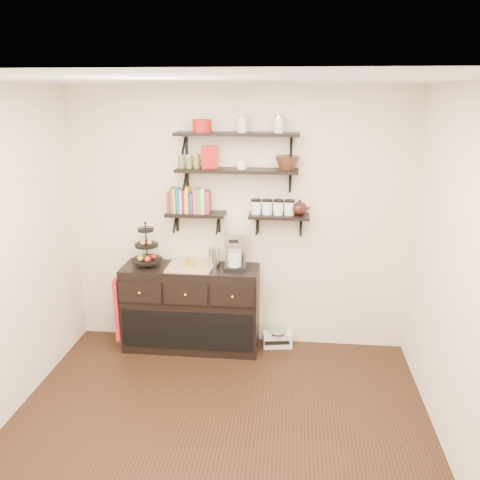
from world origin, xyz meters
name	(u,v)px	position (x,y,z in m)	size (l,w,h in m)	color
floor	(214,443)	(0.00, 0.00, 0.00)	(3.50, 3.50, 0.00)	black
ceiling	(208,80)	(0.00, 0.00, 2.70)	(3.50, 3.50, 0.02)	white
back_wall	(238,220)	(0.00, 1.75, 1.35)	(3.50, 0.02, 2.70)	white
right_wall	(470,291)	(1.75, 0.00, 1.35)	(0.02, 3.50, 2.70)	white
shelf_top	(237,134)	(0.00, 1.62, 2.23)	(1.20, 0.27, 0.23)	black
shelf_mid	(237,171)	(0.00, 1.62, 1.88)	(1.20, 0.27, 0.23)	black
shelf_low_left	(196,214)	(-0.42, 1.63, 1.43)	(0.60, 0.25, 0.23)	black
shelf_low_right	(279,217)	(0.42, 1.63, 1.43)	(0.60, 0.25, 0.23)	black
cookbooks	(191,201)	(-0.47, 1.63, 1.57)	(0.43, 0.15, 0.26)	red
glass_canisters	(273,208)	(0.36, 1.63, 1.51)	(0.43, 0.10, 0.13)	silver
sideboard	(191,308)	(-0.47, 1.51, 0.45)	(1.40, 0.50, 0.92)	black
fruit_stand	(147,251)	(-0.92, 1.52, 1.06)	(0.31, 0.31, 0.45)	black
candle	(190,262)	(-0.47, 1.51, 0.96)	(0.08, 0.08, 0.08)	olive
coffee_maker	(235,250)	(-0.01, 1.54, 1.09)	(0.23, 0.22, 0.39)	black
thermal_carafe	(214,258)	(-0.22, 1.49, 1.01)	(0.11, 0.11, 0.22)	silver
apron	(120,306)	(-1.20, 1.41, 0.48)	(0.04, 0.29, 0.67)	#A2112B
radio	(277,339)	(0.43, 1.62, 0.09)	(0.32, 0.23, 0.18)	silver
recipe_box	(210,157)	(-0.27, 1.61, 2.01)	(0.16, 0.06, 0.22)	#A21412
walnut_bowl	(287,163)	(0.49, 1.61, 1.96)	(0.24, 0.24, 0.13)	black
ramekins	(242,164)	(0.05, 1.61, 1.95)	(0.09, 0.09, 0.10)	white
teapot	(300,207)	(0.62, 1.63, 1.53)	(0.21, 0.16, 0.16)	black
red_pot	(202,126)	(-0.34, 1.61, 2.31)	(0.18, 0.18, 0.12)	#A21412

